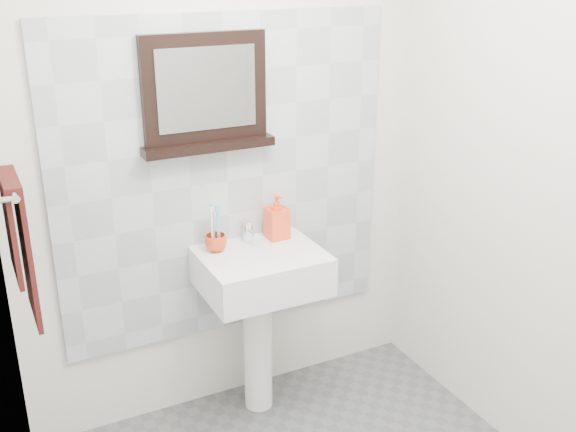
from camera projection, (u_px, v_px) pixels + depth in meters
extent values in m
cube|color=silver|center=(225.00, 159.00, 3.08)|extent=(2.00, 0.01, 2.50)
cube|color=silver|center=(23.00, 313.00, 1.75)|extent=(0.01, 2.20, 2.50)
cube|color=silver|center=(574.00, 198.00, 2.59)|extent=(0.01, 2.20, 2.50)
cube|color=#AFB8BD|center=(227.00, 180.00, 3.11)|extent=(1.60, 0.02, 1.50)
cylinder|color=white|center=(258.00, 346.00, 3.29)|extent=(0.14, 0.14, 0.68)
cube|color=white|center=(262.00, 271.00, 3.08)|extent=(0.55, 0.44, 0.18)
cylinder|color=silver|center=(263.00, 258.00, 3.04)|extent=(0.32, 0.32, 0.02)
cylinder|color=#4C4C4F|center=(263.00, 255.00, 3.04)|extent=(0.04, 0.04, 0.00)
cylinder|color=silver|center=(248.00, 233.00, 3.16)|extent=(0.04, 0.04, 0.09)
cylinder|color=silver|center=(252.00, 232.00, 3.12)|extent=(0.02, 0.10, 0.02)
cube|color=silver|center=(246.00, 222.00, 3.16)|extent=(0.02, 0.07, 0.01)
imported|color=red|center=(216.00, 243.00, 3.06)|extent=(0.12, 0.12, 0.08)
cylinder|color=white|center=(212.00, 231.00, 3.02)|extent=(0.01, 0.01, 0.19)
cube|color=white|center=(211.00, 209.00, 2.99)|extent=(0.01, 0.01, 0.03)
cylinder|color=#57A9C8|center=(219.00, 229.00, 3.04)|extent=(0.01, 0.01, 0.19)
cube|color=#57A9C8|center=(218.00, 208.00, 3.00)|extent=(0.01, 0.01, 0.03)
cylinder|color=white|center=(214.00, 228.00, 3.05)|extent=(0.01, 0.01, 0.19)
cube|color=white|center=(213.00, 207.00, 3.02)|extent=(0.01, 0.01, 0.03)
cylinder|color=#57A9C8|center=(212.00, 229.00, 3.04)|extent=(0.01, 0.01, 0.19)
cube|color=#57A9C8|center=(211.00, 208.00, 3.01)|extent=(0.01, 0.01, 0.03)
cylinder|color=white|center=(219.00, 228.00, 3.05)|extent=(0.01, 0.01, 0.19)
cube|color=white|center=(218.00, 207.00, 3.02)|extent=(0.01, 0.01, 0.03)
cylinder|color=#57A9C8|center=(218.00, 230.00, 3.03)|extent=(0.01, 0.01, 0.19)
cube|color=#57A9C8|center=(217.00, 209.00, 2.99)|extent=(0.01, 0.01, 0.03)
imported|color=#FF211E|center=(277.00, 216.00, 3.18)|extent=(0.10, 0.10, 0.22)
cube|color=black|center=(204.00, 87.00, 2.89)|extent=(0.55, 0.06, 0.47)
cube|color=#99999E|center=(207.00, 89.00, 2.86)|extent=(0.44, 0.01, 0.35)
cube|color=black|center=(209.00, 146.00, 2.96)|extent=(0.59, 0.11, 0.04)
cylinder|color=silver|center=(9.00, 182.00, 2.32)|extent=(0.03, 0.40, 0.03)
cylinder|color=silver|center=(5.00, 200.00, 2.15)|extent=(0.05, 0.02, 0.02)
cube|color=black|center=(26.00, 252.00, 2.42)|extent=(0.02, 0.30, 0.52)
cube|color=black|center=(11.00, 231.00, 2.37)|extent=(0.02, 0.30, 0.34)
cube|color=black|center=(9.00, 181.00, 2.32)|extent=(0.06, 0.30, 0.03)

